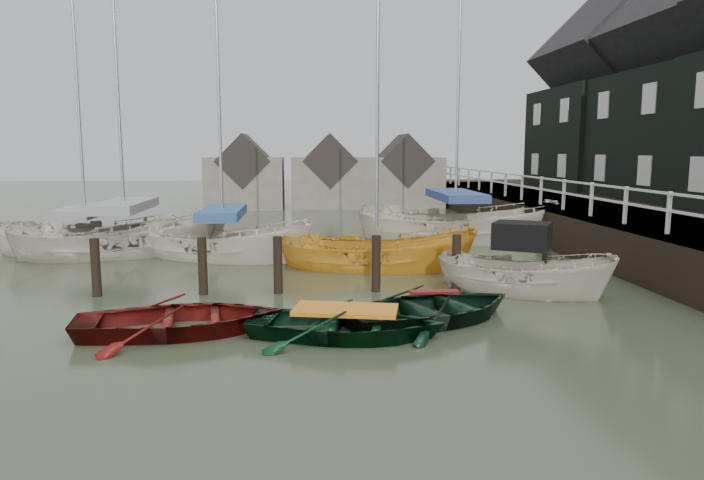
{
  "coord_description": "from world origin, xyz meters",
  "views": [
    {
      "loc": [
        -0.57,
        -12.04,
        3.48
      ],
      "look_at": [
        0.55,
        2.26,
        1.4
      ],
      "focal_mm": 32.0,
      "sensor_mm": 36.0,
      "label": 1
    }
  ],
  "objects": [
    {
      "name": "ground",
      "position": [
        0.0,
        0.0,
        0.0
      ],
      "size": [
        120.0,
        120.0,
        0.0
      ],
      "primitive_type": "plane",
      "color": "#313B25",
      "rests_on": "ground"
    },
    {
      "name": "pier",
      "position": [
        9.48,
        10.0,
        0.71
      ],
      "size": [
        3.04,
        32.0,
        2.7
      ],
      "color": "black",
      "rests_on": "ground"
    },
    {
      "name": "mooring_pilings",
      "position": [
        -1.11,
        3.0,
        0.5
      ],
      "size": [
        13.72,
        0.22,
        1.8
      ],
      "color": "black",
      "rests_on": "ground"
    },
    {
      "name": "far_sheds",
      "position": [
        0.83,
        26.0,
        1.86
      ],
      "size": [
        14.0,
        4.08,
        4.39
      ],
      "color": "#665B51",
      "rests_on": "ground"
    },
    {
      "name": "rowboat_red",
      "position": [
        -2.92,
        -0.19,
        0.0
      ],
      "size": [
        4.28,
        3.34,
        0.81
      ],
      "primitive_type": "imported",
      "rotation": [
        0.0,
        0.0,
        1.72
      ],
      "color": "#550F0C",
      "rests_on": "ground"
    },
    {
      "name": "rowboat_green",
      "position": [
        0.2,
        -0.7,
        0.0
      ],
      "size": [
        4.16,
        3.34,
        0.77
      ],
      "primitive_type": "imported",
      "rotation": [
        0.0,
        0.0,
        1.37
      ],
      "color": "black",
      "rests_on": "ground"
    },
    {
      "name": "rowboat_dkgreen",
      "position": [
        2.06,
        0.24,
        0.0
      ],
      "size": [
        4.71,
        4.14,
        0.81
      ],
      "primitive_type": "imported",
      "rotation": [
        0.0,
        0.0,
        1.99
      ],
      "color": "black",
      "rests_on": "ground"
    },
    {
      "name": "motorboat",
      "position": [
        4.73,
        2.51,
        0.1
      ],
      "size": [
        4.5,
        3.47,
        2.54
      ],
      "rotation": [
        0.0,
        0.0,
        1.07
      ],
      "color": "beige",
      "rests_on": "ground"
    },
    {
      "name": "sailboat_a",
      "position": [
        -6.51,
        9.19,
        0.06
      ],
      "size": [
        7.56,
        4.8,
        10.6
      ],
      "rotation": [
        0.0,
        0.0,
        1.9
      ],
      "color": "beige",
      "rests_on": "ground"
    },
    {
      "name": "sailboat_b",
      "position": [
        -3.17,
        8.24,
        0.06
      ],
      "size": [
        6.73,
        4.8,
        10.85
      ],
      "rotation": [
        0.0,
        0.0,
        1.14
      ],
      "color": "beige",
      "rests_on": "ground"
    },
    {
      "name": "sailboat_c",
      "position": [
        1.57,
        6.1,
        0.02
      ],
      "size": [
        6.17,
        3.35,
        11.12
      ],
      "rotation": [
        0.0,
        0.0,
        1.36
      ],
      "color": "gold",
      "rests_on": "ground"
    },
    {
      "name": "sailboat_d",
      "position": [
        5.22,
        11.4,
        0.06
      ],
      "size": [
        8.13,
        5.09,
        12.72
      ],
      "rotation": [
        0.0,
        0.0,
        1.25
      ],
      "color": "beige",
      "rests_on": "ground"
    },
    {
      "name": "sailboat_e",
      "position": [
        -7.9,
        9.6,
        0.06
      ],
      "size": [
        6.19,
        2.47,
        10.33
      ],
      "rotation": [
        0.0,
        0.0,
        1.54
      ],
      "color": "beige",
      "rests_on": "ground"
    }
  ]
}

